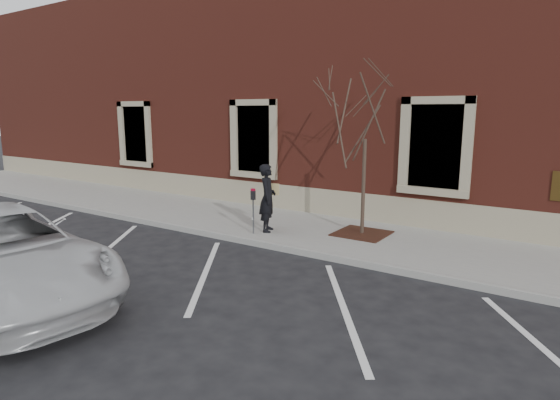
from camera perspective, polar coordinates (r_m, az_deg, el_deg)
The scene contains 9 objects.
ground at distance 11.65m, azimuth -1.66°, elevation -5.78°, with size 120.00×120.00×0.00m, color #28282B.
sidewalk_near at distance 13.04m, azimuth 2.83°, elevation -3.64°, with size 40.00×3.50×0.15m, color #9F9E95.
curb_near at distance 11.59m, azimuth -1.80°, elevation -5.49°, with size 40.00×0.12×0.15m, color #9E9E99.
parking_stripes at distance 10.03m, azimuth -9.06°, elevation -8.68°, with size 28.00×4.40×0.01m, color silver, non-canonical shape.
building_civic at distance 18.04m, azimuth 13.08°, elevation 12.67°, with size 40.00×8.62×8.00m.
man at distance 12.41m, azimuth -1.52°, elevation 0.25°, with size 0.66×0.43×1.80m, color black.
parking_meter at distance 12.17m, azimuth -3.29°, elevation -0.31°, with size 0.11×0.08×1.20m.
tree_grate at distance 12.48m, azimuth 9.95°, elevation -4.03°, with size 1.30×1.30×0.03m, color #391A12.
sapling at distance 12.07m, azimuth 10.44°, elevation 10.53°, with size 2.71×2.71×4.51m.
Camera 1 is at (6.51, -9.07, 3.33)m, focal length 30.00 mm.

